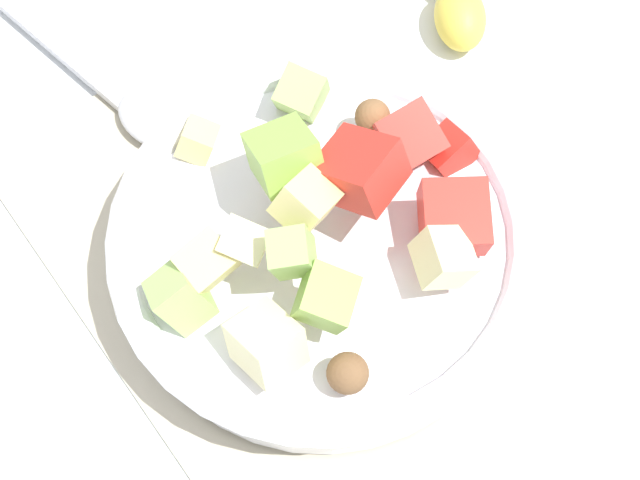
{
  "coord_description": "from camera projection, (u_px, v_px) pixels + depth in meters",
  "views": [
    {
      "loc": [
        -0.21,
        0.17,
        0.55
      ],
      "look_at": [
        0.0,
        0.01,
        0.04
      ],
      "focal_mm": 54.5,
      "sensor_mm": 36.0,
      "label": 1
    }
  ],
  "objects": [
    {
      "name": "ground_plane",
      "position": [
        339.0,
        263.0,
        0.61
      ],
      "size": [
        2.4,
        2.4,
        0.0
      ],
      "primitive_type": "plane",
      "color": "silver"
    },
    {
      "name": "placemat",
      "position": [
        339.0,
        261.0,
        0.61
      ],
      "size": [
        0.4,
        0.3,
        0.01
      ],
      "primitive_type": "cube",
      "color": "#BCB299",
      "rests_on": "ground_plane"
    },
    {
      "name": "salad_bowl",
      "position": [
        321.0,
        243.0,
        0.58
      ],
      "size": [
        0.25,
        0.25,
        0.12
      ],
      "color": "white",
      "rests_on": "placemat"
    },
    {
      "name": "serving_spoon",
      "position": [
        117.0,
        91.0,
        0.66
      ],
      "size": [
        0.19,
        0.06,
        0.01
      ],
      "color": "#B7B7BC",
      "rests_on": "placemat"
    }
  ]
}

